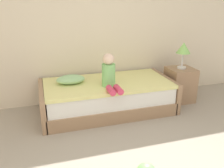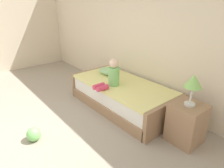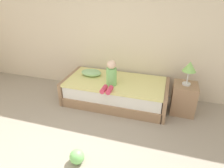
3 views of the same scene
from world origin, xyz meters
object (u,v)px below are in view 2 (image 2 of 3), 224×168
object	(u,v)px
pillow	(108,71)
bed	(122,95)
child_figure	(112,75)
nightstand	(186,123)
table_lamp	(193,83)
toy_ball	(34,134)

from	to	relation	value
pillow	bed	bearing A→B (deg)	-10.03
bed	pillow	size ratio (longest dim) A/B	4.80
pillow	child_figure	bearing A→B (deg)	-31.60
bed	child_figure	distance (m)	0.51
bed	nightstand	world-z (taller)	nightstand
nightstand	child_figure	bearing A→B (deg)	-169.38
child_figure	table_lamp	bearing A→B (deg)	10.62
child_figure	pillow	size ratio (longest dim) A/B	1.16
child_figure	pillow	world-z (taller)	child_figure
nightstand	table_lamp	distance (m)	0.64
table_lamp	pillow	distance (m)	1.95
nightstand	table_lamp	size ratio (longest dim) A/B	1.33
pillow	table_lamp	bearing A→B (deg)	-2.07
nightstand	toy_ball	bearing A→B (deg)	-129.61
child_figure	toy_ball	world-z (taller)	child_figure
pillow	toy_ball	distance (m)	1.92
table_lamp	nightstand	bearing A→B (deg)	0.00
bed	table_lamp	distance (m)	1.52
nightstand	pillow	world-z (taller)	pillow
pillow	toy_ball	world-z (taller)	pillow
table_lamp	pillow	world-z (taller)	table_lamp
nightstand	table_lamp	bearing A→B (deg)	0.00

